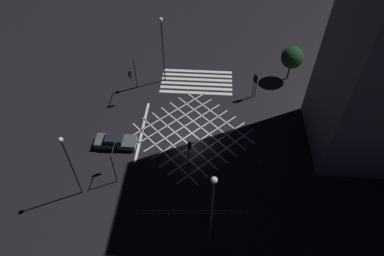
% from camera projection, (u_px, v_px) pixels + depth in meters
% --- Properties ---
extents(ground_plane, '(200.00, 200.00, 0.00)m').
position_uv_depth(ground_plane, '(192.00, 133.00, 38.59)').
color(ground_plane, black).
extents(road_markings, '(13.99, 18.80, 0.01)m').
position_uv_depth(road_markings, '(192.00, 104.00, 41.99)').
color(road_markings, silver).
rests_on(road_markings, ground_plane).
extents(traffic_light_sw_cross, '(0.36, 0.39, 3.55)m').
position_uv_depth(traffic_light_sw_cross, '(255.00, 81.00, 41.07)').
color(traffic_light_sw_cross, black).
rests_on(traffic_light_sw_cross, ground_plane).
extents(traffic_light_sw_main, '(0.39, 0.36, 3.29)m').
position_uv_depth(traffic_light_sw_main, '(256.00, 82.00, 41.17)').
color(traffic_light_sw_main, black).
rests_on(traffic_light_sw_main, ground_plane).
extents(traffic_light_median_north, '(0.36, 2.79, 3.88)m').
position_uv_depth(traffic_light_median_north, '(189.00, 157.00, 32.55)').
color(traffic_light_median_north, black).
rests_on(traffic_light_median_north, ground_plane).
extents(traffic_light_se_cross, '(0.36, 2.77, 4.53)m').
position_uv_depth(traffic_light_se_cross, '(132.00, 73.00, 40.82)').
color(traffic_light_se_cross, black).
rests_on(traffic_light_se_cross, ground_plane).
extents(traffic_light_ne_cross, '(0.36, 1.95, 3.98)m').
position_uv_depth(traffic_light_ne_cross, '(115.00, 155.00, 32.64)').
color(traffic_light_ne_cross, black).
rests_on(traffic_light_ne_cross, ground_plane).
extents(traffic_light_nw_cross, '(0.36, 0.39, 4.48)m').
position_uv_depth(traffic_light_nw_cross, '(262.00, 173.00, 30.83)').
color(traffic_light_nw_cross, black).
rests_on(traffic_light_nw_cross, ground_plane).
extents(street_lamp_east, '(0.44, 0.44, 7.84)m').
position_uv_depth(street_lamp_east, '(69.00, 159.00, 29.43)').
color(street_lamp_east, black).
rests_on(street_lamp_east, ground_plane).
extents(street_lamp_west, '(0.48, 0.48, 10.11)m').
position_uv_depth(street_lamp_west, '(212.00, 206.00, 24.48)').
color(street_lamp_west, black).
rests_on(street_lamp_west, ground_plane).
extents(street_lamp_far, '(0.50, 0.50, 8.94)m').
position_uv_depth(street_lamp_far, '(162.00, 39.00, 40.79)').
color(street_lamp_far, black).
rests_on(street_lamp_far, ground_plane).
extents(street_tree_near, '(2.82, 2.82, 4.76)m').
position_uv_depth(street_tree_near, '(292.00, 57.00, 43.06)').
color(street_tree_near, '#38281C').
rests_on(street_tree_near, ground_plane).
extents(waiting_car, '(4.42, 1.78, 1.40)m').
position_uv_depth(waiting_car, '(116.00, 141.00, 36.89)').
color(waiting_car, '#474C51').
rests_on(waiting_car, ground_plane).
extents(pedestrian_railing, '(9.96, 0.72, 1.05)m').
position_uv_depth(pedestrian_railing, '(192.00, 212.00, 30.88)').
color(pedestrian_railing, '#9EA0A5').
rests_on(pedestrian_railing, ground_plane).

